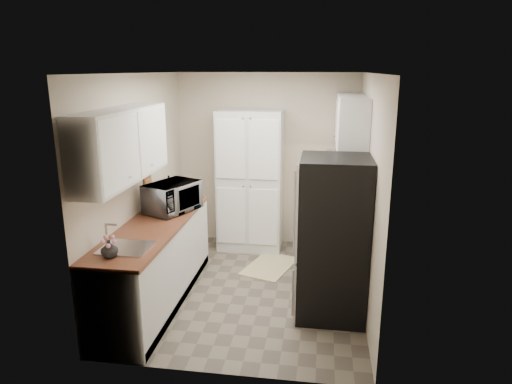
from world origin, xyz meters
TOP-DOWN VIEW (x-y plane):
  - ground at (0.00, 0.00)m, footprint 3.20×3.20m
  - room_shell at (-0.02, -0.01)m, footprint 2.64×3.24m
  - pantry_cabinet at (-0.20, 1.32)m, footprint 0.90×0.55m
  - base_cabinet_left at (-0.99, -0.43)m, footprint 0.60×2.30m
  - countertop_left at (-0.99, -0.43)m, footprint 0.63×2.33m
  - base_cabinet_right at (0.99, 1.19)m, footprint 0.60×0.80m
  - countertop_right at (0.99, 1.19)m, footprint 0.63×0.83m
  - electric_range at (0.97, 0.39)m, footprint 0.71×0.78m
  - refrigerator at (0.94, -0.41)m, footprint 0.70×0.72m
  - microwave at (-0.92, 0.04)m, footprint 0.64×0.74m
  - wine_bottle at (-1.12, 0.50)m, footprint 0.07×0.07m
  - flower_vase at (-1.04, -1.36)m, footprint 0.20×0.20m
  - cutting_board at (-1.00, 0.50)m, footprint 0.10×0.21m
  - toaster_oven at (1.08, 1.19)m, footprint 0.36×0.43m
  - fruit_basket at (1.10, 1.17)m, footprint 0.30×0.30m
  - kitchen_mat at (0.16, 0.66)m, footprint 0.75×0.96m

SIDE VIEW (x-z plane):
  - ground at x=0.00m, z-range 0.00..0.00m
  - kitchen_mat at x=0.16m, z-range 0.00..0.01m
  - base_cabinet_left at x=-0.99m, z-range 0.00..0.88m
  - base_cabinet_right at x=0.99m, z-range 0.00..0.88m
  - electric_range at x=0.97m, z-range -0.09..1.04m
  - refrigerator at x=0.94m, z-range 0.00..1.70m
  - countertop_left at x=-0.99m, z-range 0.88..0.92m
  - countertop_right at x=0.99m, z-range 0.88..0.92m
  - flower_vase at x=-1.04m, z-range 0.92..1.08m
  - pantry_cabinet at x=-0.20m, z-range 0.00..2.00m
  - toaster_oven at x=1.08m, z-range 0.92..1.16m
  - cutting_board at x=-1.00m, z-range 0.92..1.19m
  - wine_bottle at x=-1.12m, z-range 0.92..1.21m
  - microwave at x=-0.92m, z-range 0.92..1.26m
  - fruit_basket at x=1.10m, z-range 1.16..1.26m
  - room_shell at x=-0.02m, z-range 0.37..2.89m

